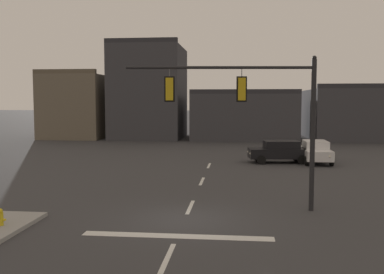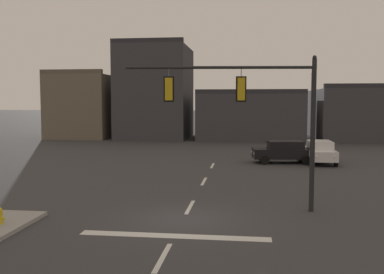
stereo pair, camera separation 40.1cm
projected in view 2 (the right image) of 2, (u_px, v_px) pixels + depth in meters
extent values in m
plane|color=#353538|center=(183.00, 220.00, 16.40)|extent=(400.00, 400.00, 0.00)
cube|color=silver|center=(174.00, 236.00, 14.43)|extent=(6.40, 0.50, 0.01)
cube|color=silver|center=(163.00, 257.00, 12.45)|extent=(0.16, 2.40, 0.01)
cube|color=silver|center=(190.00, 207.00, 18.38)|extent=(0.16, 2.40, 0.01)
cube|color=silver|center=(204.00, 181.00, 24.31)|extent=(0.16, 2.40, 0.01)
cube|color=silver|center=(212.00, 166.00, 30.25)|extent=(0.16, 2.40, 0.01)
cylinder|color=black|center=(313.00, 136.00, 17.45)|extent=(0.20, 0.20, 6.16)
cylinder|color=black|center=(219.00, 67.00, 17.31)|extent=(7.50, 0.90, 0.12)
sphere|color=black|center=(314.00, 58.00, 17.19)|extent=(0.18, 0.18, 0.18)
cylinder|color=#56565B|center=(241.00, 73.00, 17.31)|extent=(0.03, 0.03, 0.35)
cube|color=gold|center=(241.00, 89.00, 17.36)|extent=(0.32, 0.27, 0.90)
sphere|color=red|center=(241.00, 82.00, 17.47)|extent=(0.20, 0.20, 0.20)
sphere|color=#2D2314|center=(241.00, 89.00, 17.49)|extent=(0.20, 0.20, 0.20)
sphere|color=black|center=(241.00, 96.00, 17.51)|extent=(0.20, 0.20, 0.20)
cube|color=black|center=(241.00, 89.00, 17.34)|extent=(0.42, 0.07, 1.02)
cylinder|color=#56565B|center=(169.00, 73.00, 17.38)|extent=(0.03, 0.03, 0.35)
cube|color=gold|center=(169.00, 89.00, 17.43)|extent=(0.32, 0.27, 0.90)
sphere|color=red|center=(169.00, 82.00, 17.53)|extent=(0.20, 0.20, 0.20)
sphere|color=#2D2314|center=(169.00, 89.00, 17.56)|extent=(0.20, 0.20, 0.20)
sphere|color=black|center=(169.00, 96.00, 17.58)|extent=(0.20, 0.20, 0.20)
cube|color=black|center=(169.00, 89.00, 17.41)|extent=(0.42, 0.07, 1.02)
cube|color=black|center=(283.00, 153.00, 31.55)|extent=(4.58, 2.29, 0.70)
cube|color=black|center=(285.00, 145.00, 31.50)|extent=(2.63, 1.87, 0.56)
cube|color=#2D3842|center=(275.00, 145.00, 31.51)|extent=(0.42, 1.54, 0.47)
cube|color=#2D3842|center=(302.00, 145.00, 31.48)|extent=(0.39, 1.53, 0.46)
cylinder|color=black|center=(265.00, 160.00, 30.75)|extent=(0.66, 0.29, 0.64)
cylinder|color=black|center=(261.00, 157.00, 32.44)|extent=(0.66, 0.29, 0.64)
cylinder|color=black|center=(306.00, 160.00, 30.72)|extent=(0.66, 0.29, 0.64)
cylinder|color=black|center=(300.00, 157.00, 32.41)|extent=(0.66, 0.29, 0.64)
sphere|color=silver|center=(254.00, 154.00, 31.00)|extent=(0.16, 0.16, 0.16)
sphere|color=silver|center=(252.00, 152.00, 32.15)|extent=(0.16, 0.16, 0.16)
cube|color=maroon|center=(313.00, 152.00, 31.52)|extent=(0.20, 1.36, 0.12)
cube|color=silver|center=(320.00, 154.00, 31.40)|extent=(1.84, 4.41, 0.70)
cube|color=silver|center=(320.00, 145.00, 31.49)|extent=(1.62, 2.48, 0.56)
cube|color=#2D3842|center=(322.00, 146.00, 30.74)|extent=(1.52, 0.26, 0.47)
cube|color=#2D3842|center=(317.00, 143.00, 32.65)|extent=(1.52, 0.23, 0.46)
cylinder|color=black|center=(336.00, 162.00, 29.88)|extent=(0.23, 0.64, 0.64)
cylinder|color=black|center=(311.00, 161.00, 30.11)|extent=(0.23, 0.64, 0.64)
cylinder|color=black|center=(328.00, 157.00, 32.75)|extent=(0.23, 0.64, 0.64)
cylinder|color=black|center=(305.00, 156.00, 32.98)|extent=(0.23, 0.64, 0.64)
sphere|color=silver|center=(334.00, 157.00, 29.16)|extent=(0.16, 0.16, 0.16)
sphere|color=silver|center=(316.00, 157.00, 29.32)|extent=(0.16, 0.16, 0.16)
cube|color=maroon|center=(316.00, 149.00, 33.54)|extent=(1.37, 0.05, 0.12)
cylinder|color=gold|center=(0.00, 219.00, 15.28)|extent=(0.22, 0.22, 0.55)
cylinder|color=gold|center=(0.00, 227.00, 15.30)|extent=(0.30, 0.30, 0.10)
cylinder|color=gold|center=(4.00, 219.00, 15.26)|extent=(0.10, 0.08, 0.08)
cube|color=#665B4C|center=(84.00, 107.00, 53.72)|extent=(7.33, 8.03, 7.63)
cube|color=brown|center=(71.00, 72.00, 49.71)|extent=(7.33, 0.60, 0.50)
cube|color=#38383D|center=(155.00, 93.00, 53.14)|extent=(8.24, 9.40, 11.00)
cube|color=#2B2B30|center=(147.00, 40.00, 48.32)|extent=(8.24, 0.60, 0.50)
cube|color=#38383D|center=(250.00, 117.00, 51.50)|extent=(12.15, 8.56, 5.30)
cube|color=#2B2B30|center=(251.00, 92.00, 47.33)|extent=(12.15, 0.60, 0.50)
cube|color=#38383D|center=(347.00, 114.00, 52.31)|extent=(7.81, 13.20, 5.87)
cube|color=#2B2B30|center=(362.00, 86.00, 45.82)|extent=(7.81, 0.60, 0.50)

